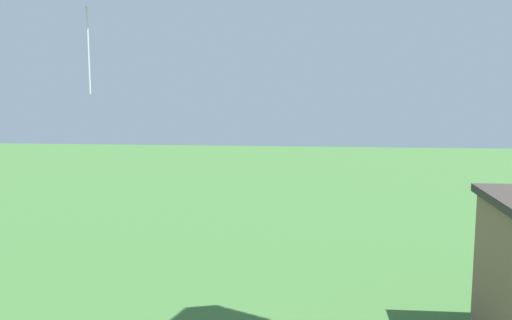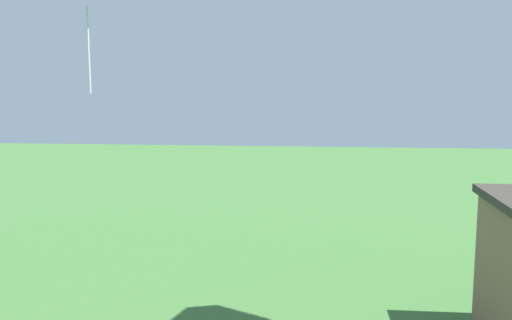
% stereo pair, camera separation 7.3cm
% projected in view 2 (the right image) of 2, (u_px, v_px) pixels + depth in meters
% --- Properties ---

